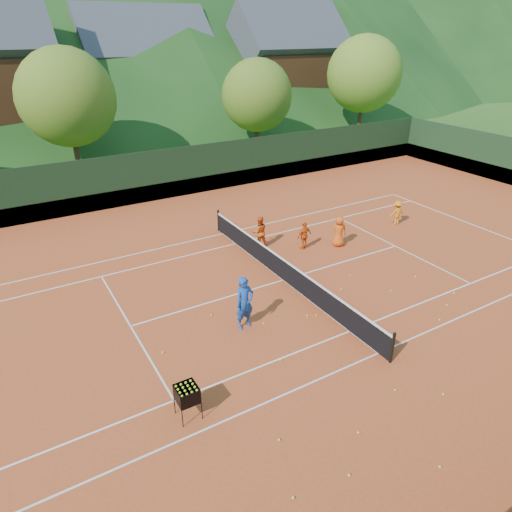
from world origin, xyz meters
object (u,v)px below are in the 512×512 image
student_a (260,232)px  ball_hopper (187,395)px  coach (245,303)px  student_b (304,235)px  chalet_right (285,70)px  chalet_mid (146,76)px  student_c (339,231)px  student_d (397,213)px  tennis_net (284,269)px

student_a → ball_hopper: bearing=62.2°
student_a → coach: bearing=67.9°
student_a → student_b: size_ratio=1.13×
coach → chalet_right: (22.96, 32.03, 4.27)m
chalet_mid → chalet_right: size_ratio=1.06×
student_c → chalet_right: 33.02m
student_a → student_d: student_a is taller
student_c → ball_hopper: size_ratio=1.49×
tennis_net → ball_hopper: tennis_net is taller
student_b → chalet_right: 33.33m
coach → student_c: 7.84m
tennis_net → chalet_mid: (6.00, 34.00, 4.47)m
tennis_net → student_d: bearing=13.1°
student_c → ball_hopper: (-10.33, -6.27, 0.00)m
student_a → ball_hopper: (-7.06, -8.09, -0.02)m
chalet_right → coach: bearing=-125.6°
student_c → ball_hopper: 12.08m
student_a → student_b: bearing=156.9°
chalet_right → student_d: bearing=-112.5°
coach → tennis_net: (2.96, 2.03, -0.46)m
ball_hopper → chalet_mid: (12.26, 38.83, 4.22)m
student_b → student_d: size_ratio=1.04×
student_a → chalet_right: 33.22m
student_a → tennis_net: size_ratio=0.13×
student_c → student_b: bearing=4.6°
student_a → tennis_net: student_a is taller
student_b → student_c: (1.58, -0.58, 0.07)m
coach → student_a: 6.50m
chalet_mid → student_c: bearing=-93.4°
student_a → chalet_right: bearing=-112.4°
student_d → chalet_right: bearing=-101.5°
student_d → tennis_net: 8.63m
student_a → tennis_net: bearing=89.5°
coach → chalet_right: 39.64m
student_b → coach: bearing=29.9°
student_b → tennis_net: student_b is taller
student_b → chalet_mid: (3.51, 31.98, 4.30)m
tennis_net → chalet_right: size_ratio=1.01×
coach → chalet_right: size_ratio=0.16×
student_c → chalet_right: (15.94, 28.56, 4.49)m
student_c → tennis_net: (-4.06, -1.44, -0.24)m
student_d → tennis_net: student_d is taller
ball_hopper → student_a: bearing=48.9°
coach → student_b: size_ratio=1.43×
tennis_net → ball_hopper: bearing=-142.3°
ball_hopper → chalet_mid: chalet_mid is taller
student_d → ball_hopper: size_ratio=1.30×
student_c → tennis_net: student_c is taller
tennis_net → ball_hopper: size_ratio=12.07×
student_d → chalet_right: (11.59, 28.05, 4.59)m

